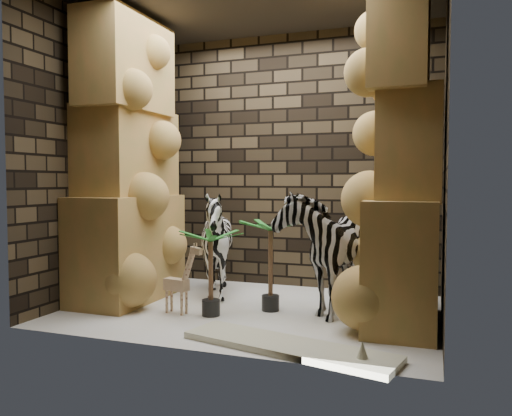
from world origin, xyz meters
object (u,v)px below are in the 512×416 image
at_px(zebra_right, 328,239).
at_px(zebra_left, 217,250).
at_px(giraffe_toy, 176,277).
at_px(palm_back, 211,273).
at_px(palm_front, 271,265).
at_px(surfboard, 287,346).

relative_size(zebra_right, zebra_left, 1.21).
relative_size(giraffe_toy, palm_back, 0.87).
xyz_separation_m(palm_front, surfboard, (0.47, -1.05, -0.42)).
distance_m(zebra_right, surfboard, 1.46).
bearing_deg(surfboard, zebra_right, 101.54).
bearing_deg(zebra_left, giraffe_toy, -77.40).
height_order(zebra_left, palm_front, zebra_left).
xyz_separation_m(zebra_left, palm_back, (0.24, -0.68, -0.11)).
xyz_separation_m(zebra_left, giraffe_toy, (-0.10, -0.71, -0.16)).
relative_size(palm_front, surfboard, 0.54).
bearing_deg(palm_back, surfboard, -35.99).
bearing_deg(palm_back, zebra_left, 109.75).
xyz_separation_m(palm_back, surfboard, (0.94, -0.68, -0.38)).
height_order(zebra_right, giraffe_toy, zebra_right).
bearing_deg(zebra_right, palm_back, -140.64).
bearing_deg(palm_back, zebra_right, 32.20).
bearing_deg(palm_front, zebra_left, 156.03).
height_order(zebra_right, zebra_left, zebra_right).
bearing_deg(zebra_right, zebra_left, -175.79).
height_order(zebra_left, palm_back, zebra_left).
distance_m(zebra_left, palm_back, 0.73).
height_order(giraffe_toy, palm_front, palm_front).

